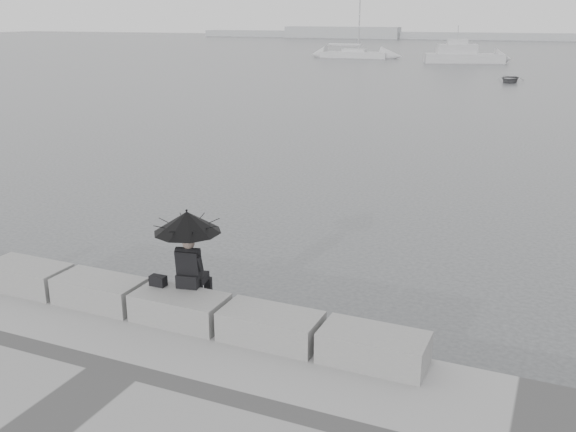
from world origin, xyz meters
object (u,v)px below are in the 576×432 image
at_px(sailboat_left, 354,54).
at_px(motor_cruiser, 464,55).
at_px(dinghy, 510,79).
at_px(seated_person, 187,231).

distance_m(sailboat_left, motor_cruiser, 15.69).
height_order(motor_cruiser, dinghy, motor_cruiser).
relative_size(seated_person, dinghy, 0.43).
relative_size(seated_person, motor_cruiser, 0.14).
distance_m(motor_cruiser, dinghy, 23.61).
height_order(seated_person, motor_cruiser, motor_cruiser).
relative_size(sailboat_left, dinghy, 4.02).
height_order(seated_person, dinghy, seated_person).
bearing_deg(dinghy, seated_person, -88.81).
xyz_separation_m(sailboat_left, motor_cruiser, (15.19, -3.91, 0.38)).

